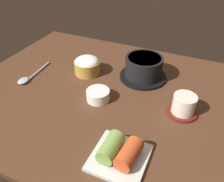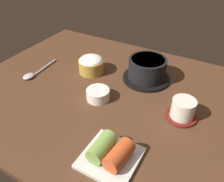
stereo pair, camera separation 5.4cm
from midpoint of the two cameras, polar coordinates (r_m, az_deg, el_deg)
dining_table at (r=77.40cm, az=1.45°, el=-1.22°), size 100.00×76.00×2.00cm
stone_pot at (r=83.01cm, az=10.73°, el=5.32°), size 17.30×17.30×8.47cm
rice_bowl at (r=86.64cm, az=-3.46°, el=6.80°), size 9.82×9.82×6.73cm
tea_cup_with_saucer at (r=69.54cm, az=19.64°, el=-4.53°), size 9.08×9.08×6.54cm
banchan_cup_center at (r=73.37cm, az=-1.45°, el=-0.81°), size 7.65×7.65×3.53cm
kimchi_plate at (r=56.18cm, az=2.45°, el=-15.62°), size 13.42×13.42×5.33cm
spoon at (r=90.10cm, az=-17.63°, el=4.18°), size 3.60×17.24×1.35cm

